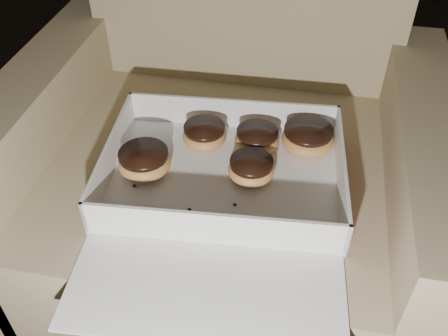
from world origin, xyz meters
TOP-DOWN VIEW (x-y plane):
  - armchair at (0.62, 0.16)m, footprint 0.88×0.74m
  - bakery_box at (0.65, -0.01)m, footprint 0.47×0.54m
  - donut_a at (0.59, 0.13)m, footprint 0.09×0.09m
  - donut_b at (0.69, 0.04)m, footprint 0.09×0.09m
  - donut_c at (0.79, 0.15)m, footprint 0.10×0.10m
  - donut_d at (0.69, 0.13)m, footprint 0.09×0.09m
  - donut_e at (0.49, 0.02)m, footprint 0.10×0.10m
  - crumb_a at (0.60, -0.06)m, footprint 0.01×0.01m
  - crumb_b at (0.68, -0.03)m, footprint 0.01×0.01m
  - crumb_c at (0.63, -0.08)m, footprint 0.01×0.01m
  - crumb_d at (0.49, -0.02)m, footprint 0.01×0.01m

SIDE VIEW (x-z plane):
  - armchair at x=0.62m, z-range -0.17..0.75m
  - crumb_a at x=0.60m, z-range 0.42..0.42m
  - crumb_b at x=0.68m, z-range 0.42..0.42m
  - crumb_c at x=0.63m, z-range 0.42..0.42m
  - crumb_d at x=0.49m, z-range 0.42..0.42m
  - bakery_box at x=0.65m, z-range 0.39..0.46m
  - donut_b at x=0.69m, z-range 0.42..0.46m
  - donut_d at x=0.69m, z-range 0.42..0.46m
  - donut_a at x=0.59m, z-range 0.42..0.46m
  - donut_e at x=0.49m, z-range 0.42..0.47m
  - donut_c at x=0.79m, z-range 0.42..0.47m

